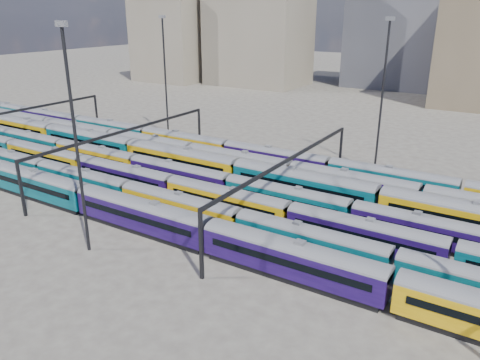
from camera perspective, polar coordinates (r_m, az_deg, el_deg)
The scene contains 14 objects.
ground at distance 70.21m, azimuth -1.54°, elevation -2.23°, with size 500.00×500.00×0.00m, color #48433D.
rake_0 at distance 54.00m, azimuth -3.76°, elevation -6.29°, with size 124.63×3.04×5.12m.
rake_1 at distance 57.39m, azimuth -0.09°, elevation -4.90°, with size 111.84×2.73×4.58m.
rake_2 at distance 69.24m, azimuth -8.31°, elevation -0.58°, with size 114.55×2.80×4.69m.
rake_3 at distance 74.48m, azimuth -7.43°, elevation 0.92°, with size 131.34×2.75×4.61m.
rake_4 at distance 80.14m, azimuth -7.17°, elevation 2.69°, with size 112.26×3.29×5.55m.
rake_5 at distance 85.03m, azimuth -5.99°, elevation 3.52°, with size 119.57×2.92×4.91m.
rake_6 at distance 92.11m, azimuth -6.82°, elevation 4.78°, with size 139.54×2.92×4.90m.
gantry_0 at distance 103.51m, azimuth -25.55°, elevation 7.06°, with size 0.35×40.35×8.03m.
gantry_1 at distance 80.34m, azimuth -13.63°, elevation 5.20°, with size 0.35×40.35×8.03m.
gantry_2 at distance 63.21m, azimuth 5.99°, elevation 1.66°, with size 0.35×40.35×8.03m.
mast_1 at distance 101.51m, azimuth -9.11°, elevation 12.66°, with size 1.40×0.50×25.60m.
mast_2 at distance 53.57m, azimuth -19.46°, elevation 5.25°, with size 1.40×0.50×25.60m.
mast_3 at distance 81.85m, azimuth 17.00°, elevation 10.31°, with size 1.40×0.50×25.60m.
Camera 1 is at (35.99, -54.09, 26.62)m, focal length 35.00 mm.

